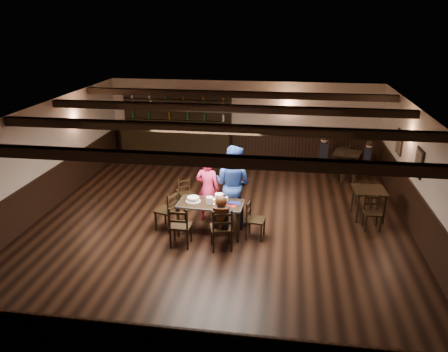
# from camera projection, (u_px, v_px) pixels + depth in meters

# --- Properties ---
(ground) EXTENTS (10.00, 10.00, 0.00)m
(ground) POSITION_uv_depth(u_px,v_px,m) (220.00, 223.00, 10.53)
(ground) COLOR black
(ground) RESTS_ON ground
(room_shell) EXTENTS (9.02, 10.02, 2.71)m
(room_shell) POSITION_uv_depth(u_px,v_px,m) (220.00, 154.00, 9.96)
(room_shell) COLOR beige
(room_shell) RESTS_ON ground
(dining_table) EXTENTS (1.51, 0.81, 0.75)m
(dining_table) POSITION_uv_depth(u_px,v_px,m) (211.00, 207.00, 9.85)
(dining_table) COLOR black
(dining_table) RESTS_ON ground
(chair_near_left) EXTENTS (0.44, 0.42, 0.94)m
(chair_near_left) POSITION_uv_depth(u_px,v_px,m) (180.00, 224.00, 9.28)
(chair_near_left) COLOR black
(chair_near_left) RESTS_ON ground
(chair_near_right) EXTENTS (0.55, 0.54, 0.96)m
(chair_near_right) POSITION_uv_depth(u_px,v_px,m) (222.00, 226.00, 9.15)
(chair_near_right) COLOR black
(chair_near_right) RESTS_ON ground
(chair_end_left) EXTENTS (0.55, 0.56, 0.97)m
(chair_end_left) POSITION_uv_depth(u_px,v_px,m) (170.00, 208.00, 10.03)
(chair_end_left) COLOR black
(chair_end_left) RESTS_ON ground
(chair_end_right) EXTENTS (0.44, 0.46, 0.89)m
(chair_end_right) POSITION_uv_depth(u_px,v_px,m) (252.00, 216.00, 9.71)
(chair_end_right) COLOR black
(chair_end_right) RESTS_ON ground
(chair_far_pushed) EXTENTS (0.49, 0.49, 0.77)m
(chair_far_pushed) POSITION_uv_depth(u_px,v_px,m) (185.00, 191.00, 11.30)
(chair_far_pushed) COLOR black
(chair_far_pushed) RESTS_ON ground
(woman_pink) EXTENTS (0.64, 0.47, 1.61)m
(woman_pink) POSITION_uv_depth(u_px,v_px,m) (208.00, 189.00, 10.46)
(woman_pink) COLOR #F13166
(woman_pink) RESTS_ON ground
(man_blue) EXTENTS (1.14, 1.03, 1.92)m
(man_blue) POSITION_uv_depth(u_px,v_px,m) (233.00, 184.00, 10.32)
(man_blue) COLOR navy
(man_blue) RESTS_ON ground
(seated_person) EXTENTS (0.33, 0.49, 0.80)m
(seated_person) POSITION_uv_depth(u_px,v_px,m) (221.00, 214.00, 9.12)
(seated_person) COLOR black
(seated_person) RESTS_ON ground
(cake) EXTENTS (0.34, 0.34, 0.11)m
(cake) POSITION_uv_depth(u_px,v_px,m) (193.00, 199.00, 9.89)
(cake) COLOR white
(cake) RESTS_ON dining_table
(plate_stack_a) EXTENTS (0.16, 0.16, 0.16)m
(plate_stack_a) POSITION_uv_depth(u_px,v_px,m) (210.00, 200.00, 9.77)
(plate_stack_a) COLOR white
(plate_stack_a) RESTS_ON dining_table
(plate_stack_b) EXTENTS (0.19, 0.19, 0.23)m
(plate_stack_b) POSITION_uv_depth(u_px,v_px,m) (219.00, 198.00, 9.77)
(plate_stack_b) COLOR white
(plate_stack_b) RESTS_ON dining_table
(tea_light) EXTENTS (0.05, 0.05, 0.06)m
(tea_light) POSITION_uv_depth(u_px,v_px,m) (214.00, 200.00, 9.92)
(tea_light) COLOR #A5A8AD
(tea_light) RESTS_ON dining_table
(salt_shaker) EXTENTS (0.03, 0.03, 0.08)m
(salt_shaker) POSITION_uv_depth(u_px,v_px,m) (226.00, 205.00, 9.62)
(salt_shaker) COLOR silver
(salt_shaker) RESTS_ON dining_table
(pepper_shaker) EXTENTS (0.03, 0.03, 0.08)m
(pepper_shaker) POSITION_uv_depth(u_px,v_px,m) (230.00, 204.00, 9.65)
(pepper_shaker) COLOR #A5A8AD
(pepper_shaker) RESTS_ON dining_table
(drink_glass) EXTENTS (0.07, 0.07, 0.11)m
(drink_glass) POSITION_uv_depth(u_px,v_px,m) (227.00, 199.00, 9.89)
(drink_glass) COLOR silver
(drink_glass) RESTS_ON dining_table
(menu_red) EXTENTS (0.29, 0.22, 0.00)m
(menu_red) POSITION_uv_depth(u_px,v_px,m) (230.00, 205.00, 9.68)
(menu_red) COLOR maroon
(menu_red) RESTS_ON dining_table
(menu_blue) EXTENTS (0.31, 0.23, 0.00)m
(menu_blue) POSITION_uv_depth(u_px,v_px,m) (234.00, 203.00, 9.81)
(menu_blue) COLOR #101654
(menu_blue) RESTS_ON dining_table
(bar_counter) EXTENTS (3.92, 0.70, 2.20)m
(bar_counter) POSITION_uv_depth(u_px,v_px,m) (177.00, 139.00, 14.96)
(bar_counter) COLOR black
(bar_counter) RESTS_ON ground
(back_table_a) EXTENTS (0.81, 0.81, 0.75)m
(back_table_a) POSITION_uv_depth(u_px,v_px,m) (369.00, 193.00, 10.62)
(back_table_a) COLOR black
(back_table_a) RESTS_ON ground
(back_table_b) EXTENTS (0.96, 0.96, 0.75)m
(back_table_b) POSITION_uv_depth(u_px,v_px,m) (347.00, 156.00, 13.45)
(back_table_b) COLOR black
(back_table_b) RESTS_ON ground
(bg_patron_left) EXTENTS (0.25, 0.40, 0.81)m
(bg_patron_left) POSITION_uv_depth(u_px,v_px,m) (324.00, 148.00, 13.45)
(bg_patron_left) COLOR black
(bg_patron_left) RESTS_ON ground
(bg_patron_right) EXTENTS (0.31, 0.40, 0.72)m
(bg_patron_right) POSITION_uv_depth(u_px,v_px,m) (368.00, 153.00, 13.15)
(bg_patron_right) COLOR black
(bg_patron_right) RESTS_ON ground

